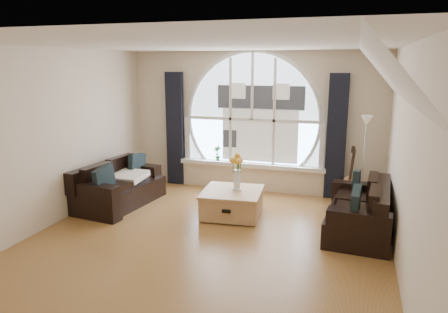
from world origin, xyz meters
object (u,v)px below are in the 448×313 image
Objects in this scene: potted_plant at (217,153)px; guitar at (351,174)px; floor_lamp at (364,161)px; sofa_left at (120,183)px; coffee_chest at (232,202)px; sofa_right at (359,207)px; vase_flowers at (237,167)px.

guitar is at bearing -4.79° from potted_plant.
floor_lamp is at bearing -6.60° from guitar.
coffee_chest is (2.05, 0.09, -0.17)m from sofa_left.
sofa_right is 1.03× the size of floor_lamp.
floor_lamp is (1.97, 1.12, -0.02)m from vase_flowers.
sofa_left is 2.39× the size of vase_flowers.
coffee_chest is 0.90× the size of guitar.
sofa_left is 5.61× the size of potted_plant.
coffee_chest is 2.41m from floor_lamp.
coffee_chest is 0.59× the size of floor_lamp.
coffee_chest is at bearing -121.82° from guitar.
vase_flowers reaches higher than coffee_chest.
sofa_right is 1.96m from vase_flowers.
potted_plant is at bearing -161.18° from guitar.
vase_flowers is at bearing 10.17° from sofa_left.
sofa_left is 1.58× the size of guitar.
vase_flowers is 2.34× the size of potted_plant.
potted_plant is (-0.76, 1.49, 0.47)m from coffee_chest.
guitar is (-0.13, 1.39, 0.13)m from sofa_right.
sofa_right is 3.18m from potted_plant.
sofa_left is 1.76× the size of coffee_chest.
guitar reaches higher than sofa_left.
potted_plant is (-2.73, 1.61, 0.30)m from sofa_right.
sofa_left is at bearing -129.18° from potted_plant.
sofa_right is 5.51× the size of potted_plant.
sofa_right is 1.55× the size of guitar.
floor_lamp reaches higher than sofa_right.
sofa_right is 1.34m from floor_lamp.
floor_lamp is 5.35× the size of potted_plant.
vase_flowers is 1.67m from potted_plant.
vase_flowers is (0.07, 0.04, 0.58)m from coffee_chest.
guitar is (3.89, 1.36, 0.13)m from sofa_left.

